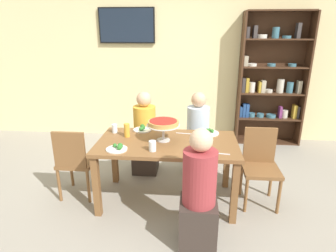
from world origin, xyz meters
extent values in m
plane|color=gray|center=(0.00, 0.00, 0.00)|extent=(12.00, 12.00, 0.00)
cube|color=beige|center=(0.00, 2.20, 1.40)|extent=(8.00, 0.12, 2.80)
cube|color=brown|center=(0.00, 0.00, 0.72)|extent=(1.56, 0.84, 0.04)
cube|color=brown|center=(-0.72, -0.36, 0.35)|extent=(0.07, 0.07, 0.70)
cube|color=brown|center=(0.72, -0.36, 0.35)|extent=(0.07, 0.07, 0.70)
cube|color=brown|center=(-0.72, 0.36, 0.35)|extent=(0.07, 0.07, 0.70)
cube|color=brown|center=(0.72, 0.36, 0.35)|extent=(0.07, 0.07, 0.70)
cube|color=#422819|center=(1.06, 1.98, 1.10)|extent=(0.03, 0.30, 2.20)
cube|color=#422819|center=(2.13, 1.98, 1.10)|extent=(0.03, 0.30, 2.20)
cube|color=#422819|center=(1.60, 2.12, 1.10)|extent=(1.10, 0.02, 2.20)
cube|color=#422819|center=(1.60, 1.98, 0.01)|extent=(1.04, 0.28, 0.02)
cube|color=#422819|center=(1.60, 1.98, 0.45)|extent=(1.04, 0.28, 0.02)
cube|color=#422819|center=(1.60, 1.98, 0.89)|extent=(1.04, 0.28, 0.02)
cube|color=#422819|center=(1.60, 1.98, 1.33)|extent=(1.04, 0.28, 0.02)
cube|color=#422819|center=(1.60, 1.98, 1.77)|extent=(1.04, 0.28, 0.02)
cube|color=#422819|center=(1.60, 1.98, 2.20)|extent=(1.04, 0.28, 0.02)
cube|color=navy|center=(1.12, 1.98, 0.56)|extent=(0.04, 0.13, 0.18)
cube|color=navy|center=(1.17, 1.98, 0.58)|extent=(0.05, 0.13, 0.23)
cube|color=navy|center=(1.23, 1.98, 0.58)|extent=(0.05, 0.13, 0.23)
cylinder|color=#3D7084|center=(1.31, 1.98, 0.50)|extent=(0.11, 0.11, 0.07)
cylinder|color=#3D7084|center=(1.46, 1.98, 0.49)|extent=(0.12, 0.12, 0.06)
cylinder|color=#3D7084|center=(1.64, 1.98, 0.49)|extent=(0.16, 0.16, 0.05)
cube|color=#7A3370|center=(1.79, 1.98, 0.56)|extent=(0.04, 0.13, 0.20)
cylinder|color=beige|center=(1.87, 1.98, 0.53)|extent=(0.11, 0.11, 0.13)
cube|color=#B7932D|center=(2.03, 1.98, 0.58)|extent=(0.06, 0.13, 0.23)
cube|color=#3D3838|center=(2.08, 1.98, 0.57)|extent=(0.04, 0.13, 0.21)
cube|color=#3D3838|center=(1.12, 1.98, 1.02)|extent=(0.05, 0.13, 0.24)
cube|color=#B7932D|center=(1.18, 1.98, 1.02)|extent=(0.05, 0.13, 0.24)
cylinder|color=silver|center=(1.27, 1.98, 0.99)|extent=(0.10, 0.10, 0.17)
cube|color=#B7932D|center=(1.40, 1.98, 0.99)|extent=(0.04, 0.13, 0.18)
cube|color=#B2A88E|center=(1.45, 1.98, 1.00)|extent=(0.07, 0.13, 0.20)
cylinder|color=beige|center=(1.56, 1.98, 0.93)|extent=(0.12, 0.12, 0.05)
cylinder|color=beige|center=(1.74, 1.98, 1.02)|extent=(0.11, 0.11, 0.23)
cylinder|color=#3D7084|center=(1.90, 1.98, 0.99)|extent=(0.10, 0.10, 0.18)
cube|color=#B2A88E|center=(2.04, 1.98, 1.01)|extent=(0.06, 0.13, 0.21)
cube|color=#B2A88E|center=(1.13, 1.98, 1.42)|extent=(0.06, 0.13, 0.16)
cylinder|color=silver|center=(1.24, 1.98, 1.36)|extent=(0.15, 0.15, 0.04)
cylinder|color=#3D7084|center=(1.55, 1.98, 1.37)|extent=(0.13, 0.13, 0.04)
cylinder|color=#3D7084|center=(1.88, 1.98, 1.37)|extent=(0.13, 0.13, 0.05)
cube|color=#3D3838|center=(1.12, 1.98, 1.87)|extent=(0.05, 0.13, 0.18)
cube|color=#3D3838|center=(1.24, 1.98, 1.88)|extent=(0.06, 0.13, 0.20)
cylinder|color=silver|center=(1.35, 1.98, 1.81)|extent=(0.16, 0.16, 0.06)
cylinder|color=#3D7084|center=(1.56, 1.98, 1.87)|extent=(0.11, 0.11, 0.17)
cylinder|color=#3D7084|center=(1.74, 1.98, 1.81)|extent=(0.14, 0.14, 0.04)
cube|color=#3D3838|center=(1.90, 1.98, 1.90)|extent=(0.06, 0.13, 0.23)
cube|color=black|center=(-0.88, 2.11, 1.98)|extent=(0.96, 0.05, 0.58)
cube|color=#192333|center=(-0.88, 2.08, 1.98)|extent=(0.92, 0.01, 0.54)
cube|color=#382D28|center=(0.35, 0.74, 0.23)|extent=(0.34, 0.34, 0.45)
cylinder|color=silver|center=(0.35, 0.74, 0.70)|extent=(0.30, 0.30, 0.50)
sphere|color=tan|center=(0.35, 0.74, 1.05)|extent=(0.20, 0.20, 0.20)
cube|color=#382D28|center=(0.35, -0.71, 0.23)|extent=(0.34, 0.34, 0.45)
cylinder|color=#993338|center=(0.35, -0.71, 0.70)|extent=(0.30, 0.30, 0.50)
sphere|color=beige|center=(0.35, -0.71, 1.05)|extent=(0.20, 0.20, 0.20)
cube|color=#382D28|center=(-0.37, 0.70, 0.23)|extent=(0.34, 0.34, 0.45)
cylinder|color=gold|center=(-0.37, 0.70, 0.70)|extent=(0.30, 0.30, 0.50)
sphere|color=tan|center=(-0.37, 0.70, 1.05)|extent=(0.20, 0.20, 0.20)
cube|color=brown|center=(-1.08, 0.04, 0.43)|extent=(0.40, 0.40, 0.04)
cube|color=brown|center=(-1.08, -0.14, 0.66)|extent=(0.36, 0.04, 0.42)
cylinder|color=brown|center=(-1.25, 0.21, 0.21)|extent=(0.04, 0.04, 0.41)
cylinder|color=brown|center=(-0.90, 0.21, 0.21)|extent=(0.04, 0.04, 0.41)
cylinder|color=brown|center=(-1.25, -0.14, 0.21)|extent=(0.04, 0.04, 0.41)
cylinder|color=brown|center=(-0.90, -0.14, 0.21)|extent=(0.04, 0.04, 0.41)
cube|color=brown|center=(1.05, 0.01, 0.43)|extent=(0.40, 0.40, 0.04)
cube|color=brown|center=(1.05, 0.19, 0.66)|extent=(0.36, 0.04, 0.42)
cylinder|color=brown|center=(1.23, -0.17, 0.21)|extent=(0.04, 0.04, 0.41)
cylinder|color=brown|center=(0.88, -0.17, 0.21)|extent=(0.04, 0.04, 0.41)
cylinder|color=brown|center=(1.23, 0.18, 0.21)|extent=(0.04, 0.04, 0.41)
cylinder|color=brown|center=(0.88, 0.18, 0.21)|extent=(0.04, 0.04, 0.41)
cylinder|color=silver|center=(-0.05, 0.03, 0.75)|extent=(0.15, 0.15, 0.01)
cylinder|color=silver|center=(-0.05, 0.03, 0.83)|extent=(0.03, 0.03, 0.17)
cylinder|color=silver|center=(-0.05, 0.03, 0.92)|extent=(0.37, 0.37, 0.01)
cylinder|color=tan|center=(-0.05, 0.03, 0.95)|extent=(0.34, 0.34, 0.05)
cylinder|color=maroon|center=(-0.05, 0.03, 0.97)|extent=(0.30, 0.30, 0.00)
cylinder|color=white|center=(-0.50, -0.27, 0.75)|extent=(0.22, 0.22, 0.01)
sphere|color=#2D7028|center=(-0.47, -0.26, 0.78)|extent=(0.06, 0.06, 0.06)
sphere|color=#2D7028|center=(-0.47, -0.30, 0.78)|extent=(0.05, 0.05, 0.05)
sphere|color=#2D7028|center=(-0.53, -0.24, 0.78)|extent=(0.04, 0.04, 0.04)
cylinder|color=white|center=(0.47, 0.30, 0.75)|extent=(0.24, 0.24, 0.01)
sphere|color=#2D7028|center=(0.48, 0.34, 0.77)|extent=(0.04, 0.04, 0.04)
sphere|color=#2D7028|center=(0.51, 0.30, 0.77)|extent=(0.04, 0.04, 0.04)
sphere|color=#2D7028|center=(0.46, 0.31, 0.78)|extent=(0.05, 0.05, 0.05)
cylinder|color=white|center=(-0.34, 0.35, 0.75)|extent=(0.22, 0.22, 0.01)
sphere|color=#2D7028|center=(-0.34, 0.30, 0.78)|extent=(0.05, 0.05, 0.05)
sphere|color=#2D7028|center=(-0.34, 0.37, 0.78)|extent=(0.06, 0.06, 0.06)
sphere|color=#2D7028|center=(-0.35, 0.29, 0.77)|extent=(0.04, 0.04, 0.04)
sphere|color=#2D7028|center=(-0.33, 0.34, 0.78)|extent=(0.06, 0.06, 0.06)
cylinder|color=gold|center=(-0.48, 0.12, 0.82)|extent=(0.07, 0.07, 0.16)
cylinder|color=white|center=(-0.13, -0.26, 0.79)|extent=(0.08, 0.08, 0.11)
cylinder|color=white|center=(-0.66, 0.24, 0.79)|extent=(0.07, 0.07, 0.10)
cube|color=silver|center=(0.17, 0.27, 0.74)|extent=(0.18, 0.04, 0.00)
cube|color=silver|center=(0.57, -0.28, 0.74)|extent=(0.18, 0.04, 0.00)
cube|color=silver|center=(0.33, -0.27, 0.74)|extent=(0.18, 0.02, 0.00)
camera|label=1|loc=(0.27, -2.93, 1.93)|focal=30.48mm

